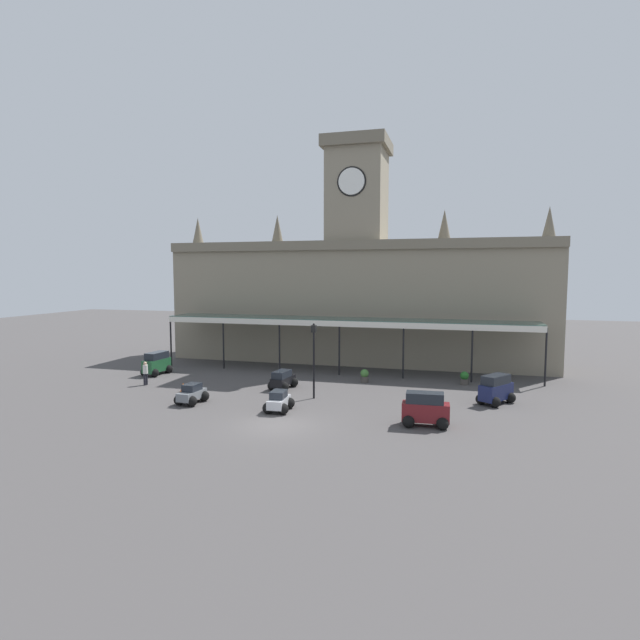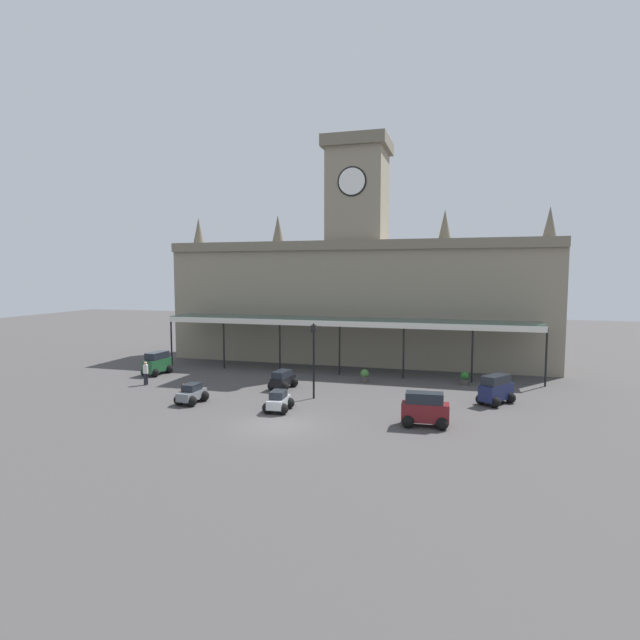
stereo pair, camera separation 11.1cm
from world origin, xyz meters
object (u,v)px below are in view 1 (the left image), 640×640
(car_grey_sedan, at_px, (192,395))
(car_navy_van, at_px, (496,391))
(car_maroon_van, at_px, (425,411))
(traffic_cone, at_px, (183,387))
(car_green_van, at_px, (157,364))
(victorian_lamppost, at_px, (314,352))
(pedestrian_near_entrance, at_px, (145,372))
(car_black_estate, at_px, (283,381))
(planter_forecourt_centre, at_px, (365,376))
(planter_near_kerb, at_px, (464,378))
(car_silver_sedan, at_px, (279,402))

(car_grey_sedan, distance_m, car_navy_van, 18.46)
(car_maroon_van, bearing_deg, traffic_cone, 167.82)
(car_green_van, bearing_deg, victorian_lamppost, -15.84)
(car_green_van, relative_size, victorian_lamppost, 0.52)
(car_grey_sedan, height_order, pedestrian_near_entrance, pedestrian_near_entrance)
(car_black_estate, height_order, traffic_cone, car_black_estate)
(car_navy_van, distance_m, pedestrian_near_entrance, 23.58)
(car_navy_van, distance_m, planter_forecourt_centre, 9.59)
(car_green_van, xyz_separation_m, car_grey_sedan, (7.14, -7.11, -0.30))
(car_grey_sedan, bearing_deg, car_maroon_van, -3.70)
(car_green_van, distance_m, planter_near_kerb, 23.29)
(car_grey_sedan, height_order, victorian_lamppost, victorian_lamppost)
(victorian_lamppost, bearing_deg, car_navy_van, 8.88)
(car_silver_sedan, relative_size, car_black_estate, 0.90)
(car_grey_sedan, relative_size, planter_near_kerb, 2.19)
(car_navy_van, relative_size, victorian_lamppost, 0.54)
(car_green_van, distance_m, victorian_lamppost, 14.67)
(victorian_lamppost, xyz_separation_m, planter_near_kerb, (9.18, 6.64, -2.49))
(car_grey_sedan, xyz_separation_m, car_silver_sedan, (5.72, -0.23, 0.00))
(planter_forecourt_centre, xyz_separation_m, planter_near_kerb, (6.97, 1.09, 0.00))
(pedestrian_near_entrance, distance_m, traffic_cone, 3.80)
(car_grey_sedan, relative_size, car_navy_van, 0.81)
(car_black_estate, height_order, pedestrian_near_entrance, pedestrian_near_entrance)
(car_navy_van, xyz_separation_m, victorian_lamppost, (-10.99, -1.72, 2.17))
(victorian_lamppost, bearing_deg, pedestrian_near_entrance, 177.87)
(car_green_van, xyz_separation_m, planter_near_kerb, (23.14, 2.68, -0.32))
(car_silver_sedan, relative_size, planter_forecourt_centre, 2.19)
(car_black_estate, bearing_deg, planter_near_kerb, 21.06)
(pedestrian_near_entrance, relative_size, planter_forecourt_centre, 1.74)
(car_maroon_van, xyz_separation_m, planter_near_kerb, (1.98, 10.70, -0.32))
(car_navy_van, bearing_deg, traffic_cone, -173.45)
(traffic_cone, bearing_deg, car_navy_van, 6.55)
(planter_forecourt_centre, bearing_deg, car_green_van, -174.39)
(car_silver_sedan, bearing_deg, victorian_lamppost, 71.96)
(car_grey_sedan, distance_m, car_black_estate, 6.54)
(car_grey_sedan, xyz_separation_m, planter_near_kerb, (16.00, 9.79, -0.01))
(pedestrian_near_entrance, bearing_deg, planter_forecourt_centre, 19.00)
(pedestrian_near_entrance, distance_m, planter_near_kerb, 22.59)
(car_grey_sedan, bearing_deg, traffic_cone, 129.58)
(car_maroon_van, xyz_separation_m, car_black_estate, (-10.01, 6.08, -0.24))
(car_grey_sedan, xyz_separation_m, car_black_estate, (4.01, 5.17, 0.06))
(car_maroon_van, height_order, car_silver_sedan, car_maroon_van)
(planter_near_kerb, bearing_deg, car_green_van, -173.40)
(planter_forecourt_centre, distance_m, planter_near_kerb, 7.06)
(planter_near_kerb, bearing_deg, planter_forecourt_centre, -171.12)
(car_maroon_van, bearing_deg, car_silver_sedan, 175.33)
(car_grey_sedan, bearing_deg, planter_near_kerb, 31.46)
(car_green_van, xyz_separation_m, victorian_lamppost, (13.96, -3.96, 2.17))
(victorian_lamppost, distance_m, planter_forecourt_centre, 6.47)
(planter_forecourt_centre, height_order, planter_near_kerb, same)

